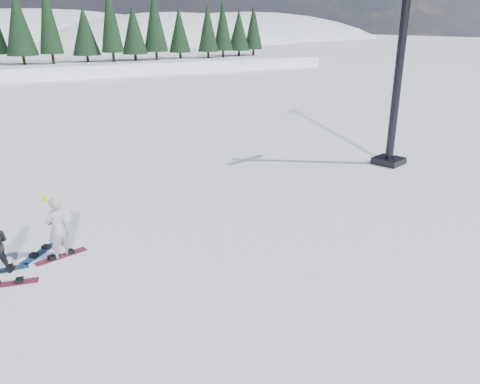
# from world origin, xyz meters

# --- Properties ---
(ground) EXTENTS (420.00, 420.00, 0.00)m
(ground) POSITION_xyz_m (0.00, 0.00, 0.00)
(ground) COLOR white
(ground) RESTS_ON ground
(lift_tower) EXTENTS (2.28, 1.56, 8.38)m
(lift_tower) POSITION_xyz_m (14.39, 2.71, 3.41)
(lift_tower) COLOR black
(lift_tower) RESTS_ON ground
(snowboarder_woman) EXTENTS (0.81, 0.70, 2.02)m
(snowboarder_woman) POSITION_xyz_m (-1.28, 0.22, 0.94)
(snowboarder_woman) COLOR #ACACB1
(snowboarder_woman) RESTS_ON ground
(snowboard_woman) EXTENTS (1.52, 0.64, 0.03)m
(snowboard_woman) POSITION_xyz_m (-1.28, 0.22, 0.01)
(snowboard_woman) COLOR maroon
(snowboard_woman) RESTS_ON ground
(snowboard_loose_a) EXTENTS (1.25, 1.26, 0.03)m
(snowboard_loose_a) POSITION_xyz_m (-1.80, 0.76, 0.01)
(snowboard_loose_a) COLOR #1A4390
(snowboard_loose_a) RESTS_ON ground
(snowboard_loose_b) EXTENTS (1.53, 0.57, 0.03)m
(snowboard_loose_b) POSITION_xyz_m (-2.77, -0.73, 0.01)
(snowboard_loose_b) COLOR #9C223D
(snowboard_loose_b) RESTS_ON ground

